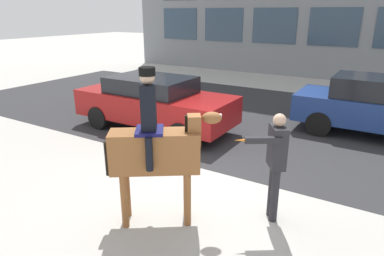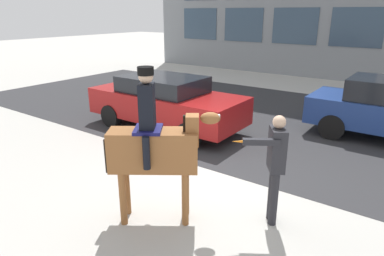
{
  "view_description": "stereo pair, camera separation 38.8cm",
  "coord_description": "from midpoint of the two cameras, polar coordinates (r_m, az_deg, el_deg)",
  "views": [
    {
      "loc": [
        3.09,
        -5.44,
        3.26
      ],
      "look_at": [
        0.35,
        -0.95,
        1.47
      ],
      "focal_mm": 32.0,
      "sensor_mm": 36.0,
      "label": 1
    },
    {
      "loc": [
        3.41,
        -5.23,
        3.26
      ],
      "look_at": [
        0.35,
        -0.95,
        1.47
      ],
      "focal_mm": 32.0,
      "sensor_mm": 36.0,
      "label": 2
    }
  ],
  "objects": [
    {
      "name": "street_car_far_lane",
      "position": [
        10.47,
        27.36,
        3.27
      ],
      "size": [
        4.16,
        1.85,
        1.62
      ],
      "color": "navy",
      "rests_on": "ground_plane"
    },
    {
      "name": "mounted_horse_lead",
      "position": [
        5.3,
        -8.03,
        -3.19
      ],
      "size": [
        1.59,
        1.24,
        2.52
      ],
      "rotation": [
        0.0,
        0.0,
        0.6
      ],
      "color": "brown",
      "rests_on": "ground_plane"
    },
    {
      "name": "pedestrian_bystander",
      "position": [
        5.5,
        11.79,
        -5.12
      ],
      "size": [
        0.71,
        0.79,
        1.81
      ],
      "rotation": [
        0.0,
        0.0,
        -2.56
      ],
      "color": "#232328",
      "rests_on": "ground_plane"
    },
    {
      "name": "ground_plane",
      "position": [
        7.05,
        -0.0,
        -8.8
      ],
      "size": [
        80.0,
        80.0,
        0.0
      ],
      "primitive_type": "plane",
      "color": "#B2AFA8"
    },
    {
      "name": "road_surface",
      "position": [
        11.09,
        12.87,
        1.19
      ],
      "size": [
        23.63,
        8.5,
        0.01
      ],
      "color": "#2D2D30",
      "rests_on": "ground_plane"
    },
    {
      "name": "street_car_near_lane",
      "position": [
        9.92,
        -7.41,
        4.31
      ],
      "size": [
        4.63,
        1.91,
        1.53
      ],
      "color": "maroon",
      "rests_on": "ground_plane"
    }
  ]
}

